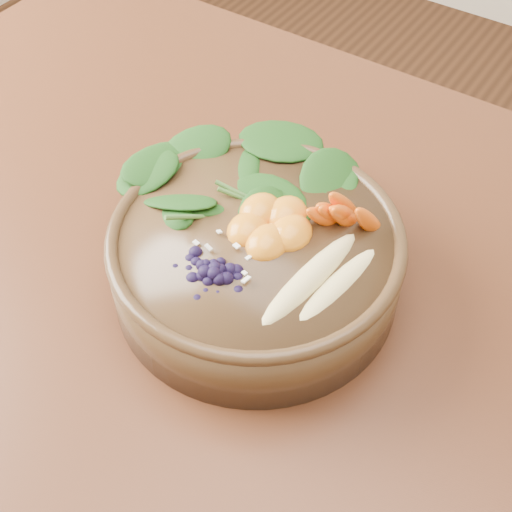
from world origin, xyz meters
TOP-DOWN VIEW (x-y plane):
  - dining_table at (0.00, 0.00)m, footprint 1.60×0.90m
  - stoneware_bowl at (-0.13, -0.01)m, footprint 0.36×0.36m
  - kale_heap at (-0.17, 0.06)m, footprint 0.23×0.21m
  - carrot_cluster at (-0.07, 0.06)m, footprint 0.07×0.07m
  - banana_halves at (-0.05, -0.02)m, footprint 0.07×0.17m
  - mandarin_cluster at (-0.13, 0.01)m, footprint 0.10×0.11m
  - blueberry_pile at (-0.14, -0.07)m, footprint 0.16×0.13m
  - coconut_flakes at (-0.14, -0.03)m, footprint 0.11×0.09m

SIDE VIEW (x-z plane):
  - dining_table at x=0.00m, z-range 0.28..1.03m
  - stoneware_bowl at x=-0.13m, z-range 0.75..0.83m
  - coconut_flakes at x=-0.14m, z-range 0.83..0.84m
  - banana_halves at x=-0.05m, z-range 0.83..0.86m
  - mandarin_cluster at x=-0.13m, z-range 0.83..0.87m
  - blueberry_pile at x=-0.14m, z-range 0.83..0.87m
  - kale_heap at x=-0.17m, z-range 0.83..0.88m
  - carrot_cluster at x=-0.07m, z-range 0.83..0.92m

